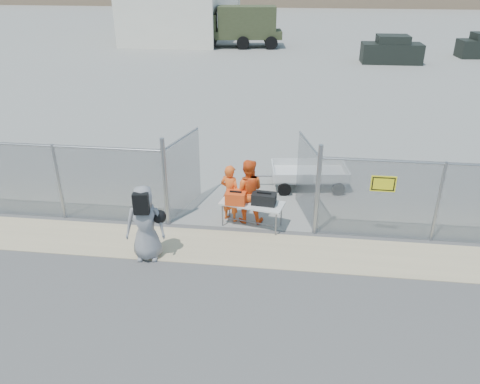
# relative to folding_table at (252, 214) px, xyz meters

# --- Properties ---
(ground) EXTENTS (160.00, 160.00, 0.00)m
(ground) POSITION_rel_folding_table_xyz_m (-0.30, -2.18, -0.36)
(ground) COLOR #4B4A4A
(tarmac_inside) EXTENTS (160.00, 80.00, 0.01)m
(tarmac_inside) POSITION_rel_folding_table_xyz_m (-0.30, 39.82, -0.35)
(tarmac_inside) COLOR gray
(tarmac_inside) RESTS_ON ground
(dirt_strip) EXTENTS (44.00, 1.60, 0.01)m
(dirt_strip) POSITION_rel_folding_table_xyz_m (-0.30, -1.18, -0.35)
(dirt_strip) COLOR tan
(dirt_strip) RESTS_ON ground
(chain_link_fence) EXTENTS (40.00, 0.20, 2.20)m
(chain_link_fence) POSITION_rel_folding_table_xyz_m (-0.30, -0.18, 0.74)
(chain_link_fence) COLOR gray
(chain_link_fence) RESTS_ON ground
(folding_table) EXTENTS (1.80, 1.04, 0.72)m
(folding_table) POSITION_rel_folding_table_xyz_m (0.00, 0.00, 0.00)
(folding_table) COLOR silver
(folding_table) RESTS_ON ground
(orange_bag) EXTENTS (0.55, 0.38, 0.33)m
(orange_bag) POSITION_rel_folding_table_xyz_m (-0.43, -0.11, 0.52)
(orange_bag) COLOR #EF4916
(orange_bag) RESTS_ON folding_table
(black_duffel) EXTENTS (0.67, 0.43, 0.31)m
(black_duffel) POSITION_rel_folding_table_xyz_m (0.32, -0.03, 0.51)
(black_duffel) COLOR black
(black_duffel) RESTS_ON folding_table
(security_worker_left) EXTENTS (0.71, 0.61, 1.65)m
(security_worker_left) POSITION_rel_folding_table_xyz_m (-0.63, 0.27, 0.47)
(security_worker_left) COLOR #FF5E1C
(security_worker_left) RESTS_ON ground
(security_worker_right) EXTENTS (0.91, 0.72, 1.83)m
(security_worker_right) POSITION_rel_folding_table_xyz_m (-0.15, 0.27, 0.56)
(security_worker_right) COLOR #FF5E1C
(security_worker_right) RESTS_ON ground
(visitor) EXTENTS (1.00, 0.72, 1.90)m
(visitor) POSITION_rel_folding_table_xyz_m (-2.36, -1.83, 0.59)
(visitor) COLOR gray
(visitor) RESTS_ON ground
(utility_trailer) EXTENTS (3.24, 1.96, 0.74)m
(utility_trailer) POSITION_rel_folding_table_xyz_m (1.56, 2.76, 0.01)
(utility_trailer) COLOR silver
(utility_trailer) RESTS_ON ground
(military_truck) EXTENTS (7.29, 3.43, 3.35)m
(military_truck) POSITION_rel_folding_table_xyz_m (-4.08, 30.79, 1.32)
(military_truck) COLOR #373E23
(military_truck) RESTS_ON ground
(parked_vehicle_near) EXTENTS (4.26, 1.99, 1.91)m
(parked_vehicle_near) POSITION_rel_folding_table_xyz_m (7.66, 24.77, 0.60)
(parked_vehicle_near) COLOR black
(parked_vehicle_near) RESTS_ON ground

